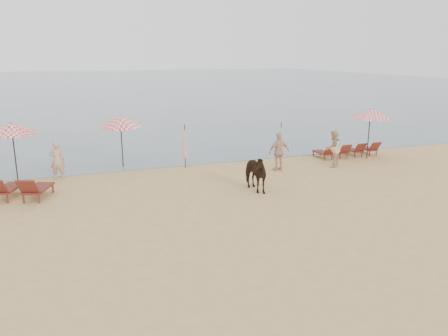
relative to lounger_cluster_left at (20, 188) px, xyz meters
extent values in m
plane|color=tan|center=(7.87, -7.02, -0.49)|extent=(120.00, 120.00, 0.00)
cube|color=#51606B|center=(7.87, 72.98, -0.49)|extent=(160.00, 140.00, 0.06)
cube|color=maroon|center=(-0.48, 0.46, -0.09)|extent=(1.23, 1.72, 0.09)
cube|color=maroon|center=(0.66, 0.02, -0.09)|extent=(1.23, 1.72, 0.09)
cube|color=maroon|center=(0.37, -0.76, 0.22)|extent=(0.86, 0.74, 0.68)
cube|color=maroon|center=(15.21, 2.15, -0.17)|extent=(0.61, 1.27, 0.07)
cube|color=maroon|center=(15.22, 1.47, 0.08)|extent=(0.59, 0.42, 0.55)
cube|color=maroon|center=(16.20, 2.16, -0.17)|extent=(0.61, 1.27, 0.07)
cube|color=maroon|center=(16.21, 1.48, 0.08)|extent=(0.59, 0.42, 0.55)
cube|color=maroon|center=(17.20, 2.17, -0.17)|extent=(0.61, 1.27, 0.07)
cube|color=maroon|center=(17.21, 1.50, 0.08)|extent=(0.59, 0.42, 0.55)
cube|color=maroon|center=(18.19, 2.19, -0.17)|extent=(0.61, 1.27, 0.07)
cube|color=maroon|center=(18.20, 1.51, 0.08)|extent=(0.59, 0.42, 0.55)
cylinder|color=black|center=(-0.38, 3.09, 0.75)|extent=(0.06, 0.06, 2.47)
cone|color=red|center=(-0.38, 3.09, 1.93)|extent=(2.36, 2.36, 0.51)
sphere|color=black|center=(-0.38, 3.09, 2.15)|extent=(0.09, 0.09, 0.09)
cylinder|color=black|center=(4.50, 3.96, 0.75)|extent=(0.06, 0.06, 2.46)
cone|color=red|center=(4.50, 3.96, 1.92)|extent=(2.17, 2.22, 0.74)
sphere|color=black|center=(4.50, 3.96, 2.15)|extent=(0.09, 0.09, 0.09)
cylinder|color=black|center=(17.49, 1.24, 0.80)|extent=(0.06, 0.06, 2.56)
cone|color=red|center=(17.49, 1.24, 2.02)|extent=(2.28, 2.28, 0.51)
sphere|color=black|center=(17.49, 1.24, 2.25)|extent=(0.09, 0.09, 0.09)
cylinder|color=black|center=(7.47, 2.69, 0.63)|extent=(0.05, 0.05, 2.22)
cone|color=red|center=(7.47, 2.69, 0.89)|extent=(0.27, 0.27, 1.67)
cylinder|color=black|center=(12.56, 2.11, 0.59)|extent=(0.05, 0.05, 2.15)
cone|color=red|center=(12.56, 2.11, 0.85)|extent=(0.26, 0.26, 1.61)
imported|color=black|center=(9.17, -2.03, 0.32)|extent=(1.03, 1.97, 1.61)
imported|color=tan|center=(1.41, 2.62, 0.41)|extent=(0.68, 0.46, 1.80)
imported|color=tan|center=(14.65, 0.33, 0.46)|extent=(1.16, 1.15, 1.89)
imported|color=tan|center=(11.70, 0.59, 0.46)|extent=(1.12, 0.50, 1.89)
camera|label=1|loc=(2.01, -18.26, 5.14)|focal=35.00mm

